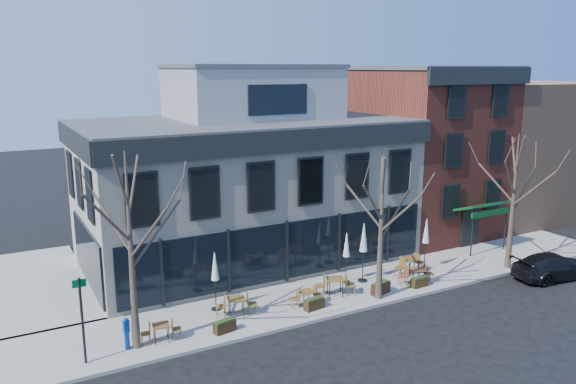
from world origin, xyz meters
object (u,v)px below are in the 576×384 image
parked_sedan (554,266)px  umbrella_0 (215,270)px  call_box (126,332)px  cafe_set_0 (161,331)px

parked_sedan → umbrella_0: umbrella_0 is taller
call_box → cafe_set_0: 1.40m
parked_sedan → umbrella_0: bearing=82.9°
parked_sedan → cafe_set_0: (-20.57, 2.81, -0.09)m
call_box → umbrella_0: size_ratio=0.48×
call_box → umbrella_0: bearing=21.6°
parked_sedan → umbrella_0: size_ratio=1.71×
parked_sedan → call_box: call_box is taller
call_box → umbrella_0: umbrella_0 is taller
parked_sedan → call_box: size_ratio=3.55×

